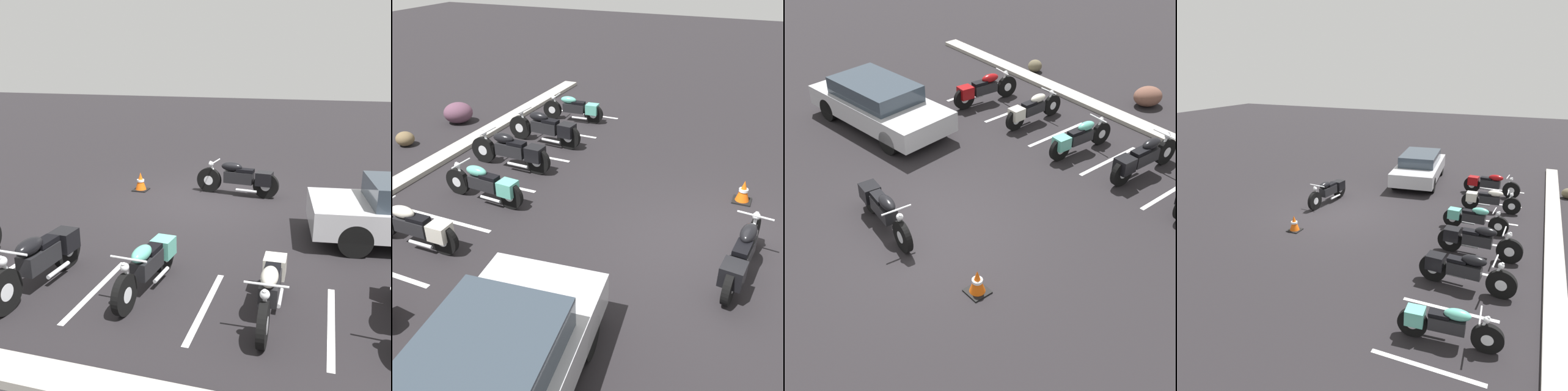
% 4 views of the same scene
% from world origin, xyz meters
% --- Properties ---
extents(ground, '(60.00, 60.00, 0.00)m').
position_xyz_m(ground, '(0.00, 0.00, 0.00)').
color(ground, black).
extents(motorcycle_black_featured, '(2.26, 0.66, 0.89)m').
position_xyz_m(motorcycle_black_featured, '(-0.76, -0.79, 0.47)').
color(motorcycle_black_featured, black).
rests_on(motorcycle_black_featured, ground).
extents(parked_bike_0, '(0.63, 2.23, 0.88)m').
position_xyz_m(parked_bike_0, '(-4.12, 4.68, 0.47)').
color(parked_bike_0, black).
rests_on(parked_bike_0, ground).
extents(parked_bike_1, '(0.58, 2.06, 0.81)m').
position_xyz_m(parked_bike_1, '(-2.24, 4.90, 0.43)').
color(parked_bike_1, black).
rests_on(parked_bike_1, ground).
extents(parked_bike_2, '(0.58, 2.07, 0.81)m').
position_xyz_m(parked_bike_2, '(-0.29, 4.68, 0.43)').
color(parked_bike_2, black).
rests_on(parked_bike_2, ground).
extents(parked_bike_3, '(0.65, 2.30, 0.91)m').
position_xyz_m(parked_bike_3, '(1.41, 5.04, 0.48)').
color(parked_bike_3, black).
rests_on(parked_bike_3, ground).
extents(parked_bike_4, '(0.65, 2.31, 0.91)m').
position_xyz_m(parked_bike_4, '(3.15, 5.02, 0.48)').
color(parked_bike_4, black).
rests_on(parked_bike_4, ground).
extents(parked_bike_5, '(0.56, 2.01, 0.79)m').
position_xyz_m(parked_bike_5, '(5.20, 5.10, 0.42)').
color(parked_bike_5, black).
rests_on(parked_bike_5, ground).
extents(car_silver, '(4.48, 2.29, 1.29)m').
position_xyz_m(car_silver, '(-4.82, 1.55, 0.68)').
color(car_silver, black).
rests_on(car_silver, ground).
extents(concrete_curb, '(18.00, 0.50, 0.12)m').
position_xyz_m(concrete_curb, '(0.00, 7.10, 0.06)').
color(concrete_curb, '#A8A399').
rests_on(concrete_curb, ground).
extents(landscape_rock_3, '(0.55, 0.58, 0.41)m').
position_xyz_m(landscape_rock_3, '(-4.93, 7.66, 0.20)').
color(landscape_rock_3, brown).
rests_on(landscape_rock_3, ground).
extents(traffic_cone, '(0.40, 0.40, 0.51)m').
position_xyz_m(traffic_cone, '(2.01, -0.50, 0.24)').
color(traffic_cone, black).
rests_on(traffic_cone, ground).
extents(stall_line_0, '(0.10, 2.10, 0.00)m').
position_xyz_m(stall_line_0, '(-4.93, 4.99, 0.00)').
color(stall_line_0, white).
rests_on(stall_line_0, ground).
extents(stall_line_1, '(0.10, 2.10, 0.00)m').
position_xyz_m(stall_line_1, '(-3.11, 4.99, 0.00)').
color(stall_line_1, white).
rests_on(stall_line_1, ground).
extents(stall_line_2, '(0.10, 2.10, 0.00)m').
position_xyz_m(stall_line_2, '(-1.30, 4.99, 0.00)').
color(stall_line_2, white).
rests_on(stall_line_2, ground).
extents(stall_line_3, '(0.10, 2.10, 0.00)m').
position_xyz_m(stall_line_3, '(0.51, 4.99, 0.00)').
color(stall_line_3, white).
rests_on(stall_line_3, ground).
extents(stall_line_4, '(0.10, 2.10, 0.00)m').
position_xyz_m(stall_line_4, '(2.33, 4.99, 0.00)').
color(stall_line_4, white).
rests_on(stall_line_4, ground).
extents(stall_line_5, '(0.10, 2.10, 0.00)m').
position_xyz_m(stall_line_5, '(4.14, 4.99, 0.00)').
color(stall_line_5, white).
rests_on(stall_line_5, ground).
extents(stall_line_6, '(0.10, 2.10, 0.00)m').
position_xyz_m(stall_line_6, '(5.96, 4.99, 0.00)').
color(stall_line_6, white).
rests_on(stall_line_6, ground).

